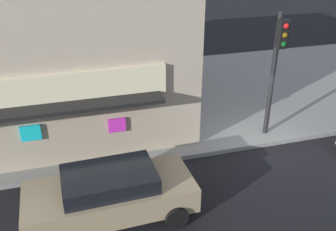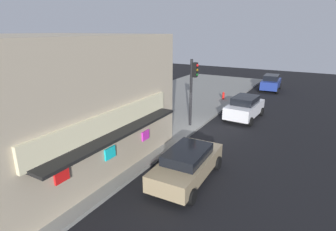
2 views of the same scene
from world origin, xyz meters
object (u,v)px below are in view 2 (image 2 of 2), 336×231
pedestrian (138,137)px  potted_plant_by_window (50,171)px  parked_car_white (245,107)px  parked_car_tan (187,164)px  parked_car_blue (271,83)px  fire_hydrant (223,96)px  potted_plant_by_doorway (112,150)px  traffic_light (193,84)px

pedestrian → potted_plant_by_window: 4.43m
parked_car_white → parked_car_tan: (-10.13, -0.07, -0.10)m
parked_car_white → parked_car_blue: (11.45, 0.05, 0.01)m
parked_car_tan → fire_hydrant: bearing=12.4°
parked_car_white → parked_car_tan: 10.14m
potted_plant_by_window → parked_car_tan: (3.33, -5.04, 0.15)m
potted_plant_by_doorway → parked_car_white: size_ratio=0.23×
traffic_light → potted_plant_by_window: size_ratio=5.01×
potted_plant_by_doorway → parked_car_blue: (22.09, -3.85, 0.17)m
potted_plant_by_window → fire_hydrant: bearing=-5.9°
pedestrian → parked_car_white: 9.99m
parked_car_tan → parked_car_blue: (21.59, 0.13, 0.10)m
traffic_light → potted_plant_by_doorway: traffic_light is taller
parked_car_white → potted_plant_by_doorway: bearing=159.8°
parked_car_tan → parked_car_blue: bearing=0.3°
parked_car_tan → traffic_light: bearing=23.3°
potted_plant_by_doorway → parked_car_tan: 4.01m
parked_car_white → pedestrian: bearing=162.0°
parked_car_white → parked_car_blue: parked_car_blue is taller
pedestrian → parked_car_white: bearing=-18.0°
traffic_light → pedestrian: traffic_light is taller
traffic_light → parked_car_tan: bearing=-156.7°
traffic_light → potted_plant_by_doorway: (-6.79, 1.27, -2.36)m
traffic_light → pedestrian: (-5.65, 0.45, -1.88)m
pedestrian → parked_car_blue: pedestrian is taller
traffic_light → parked_car_tan: traffic_light is taller
traffic_light → parked_car_blue: (15.30, -2.58, -2.19)m
fire_hydrant → traffic_light: bearing=-176.6°
traffic_light → parked_car_white: 5.15m
pedestrian → parked_car_blue: size_ratio=0.46×
parked_car_white → traffic_light: bearing=145.6°
pedestrian → potted_plant_by_window: pedestrian is taller
potted_plant_by_doorway → potted_plant_by_window: 3.02m
fire_hydrant → potted_plant_by_doorway: 15.01m
traffic_light → potted_plant_by_doorway: size_ratio=4.68×
fire_hydrant → parked_car_white: 5.37m
traffic_light → potted_plant_by_window: (-9.61, 2.33, -2.45)m
traffic_light → parked_car_blue: bearing=-9.6°
pedestrian → potted_plant_by_doorway: bearing=144.3°
potted_plant_by_window → parked_car_blue: size_ratio=0.22×
parked_car_blue → potted_plant_by_window: bearing=168.8°
parked_car_white → parked_car_tan: size_ratio=0.94×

